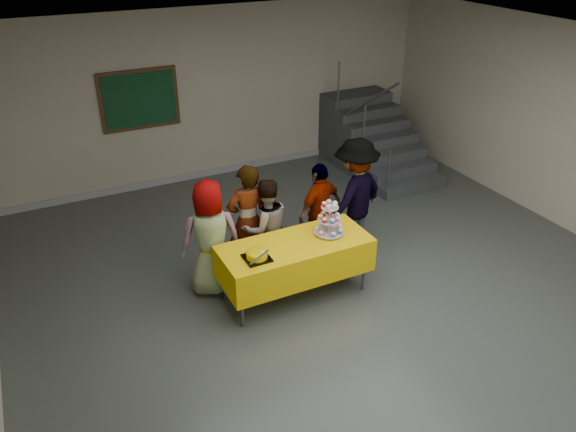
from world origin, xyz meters
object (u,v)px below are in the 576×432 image
object	(u,v)px
schoolchild_d	(320,210)
noticeboard	(140,100)
schoolchild_b	(248,221)
schoolchild_c	(266,228)
cupcake_stand	(329,221)
bake_table	(295,258)
schoolchild_a	(211,238)
staircase	(370,140)
schoolchild_e	(355,196)
bear_cake	(257,254)

from	to	relation	value
schoolchild_d	noticeboard	distance (m)	3.74
schoolchild_b	schoolchild_c	distance (m)	0.26
cupcake_stand	bake_table	bearing A→B (deg)	-177.69
schoolchild_b	schoolchild_d	bearing A→B (deg)	-178.99
cupcake_stand	schoolchild_c	size ratio (longest dim) A/B	0.32
bake_table	cupcake_stand	distance (m)	0.63
schoolchild_a	schoolchild_c	size ratio (longest dim) A/B	1.12
schoolchild_b	staircase	world-z (taller)	staircase
bake_table	schoolchild_e	xyz separation A→B (m)	(1.27, 0.66, 0.28)
schoolchild_a	schoolchild_c	bearing A→B (deg)	-165.17
cupcake_stand	schoolchild_d	world-z (taller)	schoolchild_d
schoolchild_a	schoolchild_b	distance (m)	0.61
schoolchild_c	staircase	world-z (taller)	staircase
staircase	schoolchild_b	bearing A→B (deg)	-145.86
schoolchild_a	noticeboard	distance (m)	3.53
bear_cake	schoolchild_e	world-z (taller)	schoolchild_e
schoolchild_a	staircase	xyz separation A→B (m)	(4.13, 2.60, -0.28)
schoolchild_a	noticeboard	bearing A→B (deg)	-79.98
bear_cake	noticeboard	xyz separation A→B (m)	(-0.29, 4.12, 0.77)
schoolchild_e	staircase	bearing A→B (deg)	-148.60
staircase	schoolchild_c	bearing A→B (deg)	-142.85
bear_cake	schoolchild_b	bearing A→B (deg)	73.70
cupcake_stand	schoolchild_b	bearing A→B (deg)	136.67
schoolchild_c	noticeboard	size ratio (longest dim) A/B	1.06
cupcake_stand	schoolchild_a	distance (m)	1.49
bear_cake	bake_table	bearing A→B (deg)	11.39
cupcake_stand	staircase	distance (m)	4.21
cupcake_stand	schoolchild_d	size ratio (longest dim) A/B	0.32
schoolchild_c	schoolchild_e	distance (m)	1.39
staircase	bake_table	bearing A→B (deg)	-135.65
schoolchild_b	noticeboard	xyz separation A→B (m)	(-0.54, 3.24, 0.82)
schoolchild_a	schoolchild_c	xyz separation A→B (m)	(0.78, 0.06, -0.08)
bake_table	schoolchild_b	size ratio (longest dim) A/B	1.20
cupcake_stand	bear_cake	world-z (taller)	cupcake_stand
bake_table	schoolchild_d	world-z (taller)	schoolchild_d
schoolchild_e	noticeboard	bearing A→B (deg)	-78.18
schoolchild_c	staircase	xyz separation A→B (m)	(3.35, 2.54, -0.20)
cupcake_stand	schoolchild_c	world-z (taller)	schoolchild_c
schoolchild_a	schoolchild_b	world-z (taller)	schoolchild_b
staircase	schoolchild_d	bearing A→B (deg)	-135.69
cupcake_stand	noticeboard	bearing A→B (deg)	108.47
noticeboard	schoolchild_c	bearing A→B (deg)	-77.64
bear_cake	schoolchild_a	distance (m)	0.76
cupcake_stand	bear_cake	bearing A→B (deg)	-172.77
bake_table	schoolchild_a	bearing A→B (deg)	147.03
schoolchild_b	schoolchild_c	size ratio (longest dim) A/B	1.14
schoolchild_b	bake_table	bearing A→B (deg)	112.99
bear_cake	staircase	world-z (taller)	staircase
bake_table	schoolchild_b	distance (m)	0.85
schoolchild_a	noticeboard	size ratio (longest dim) A/B	1.18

